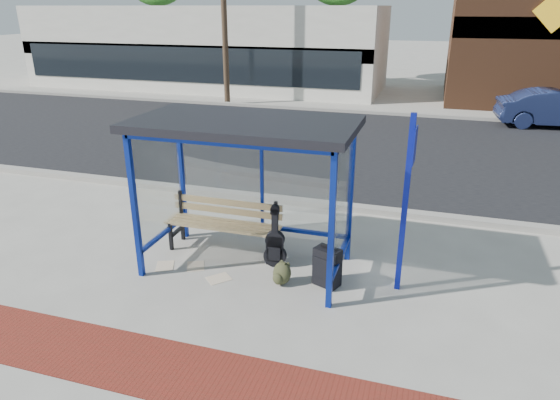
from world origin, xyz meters
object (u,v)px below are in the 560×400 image
(bench, at_px, (224,221))
(backpack, at_px, (281,274))
(guitar_bag, at_px, (275,245))
(suitcase, at_px, (327,267))
(parked_car, at_px, (557,109))

(bench, xyz_separation_m, backpack, (1.28, -0.82, -0.36))
(bench, bearing_deg, guitar_bag, -17.15)
(guitar_bag, bearing_deg, bench, 157.07)
(guitar_bag, xyz_separation_m, backpack, (0.26, -0.51, -0.20))
(suitcase, distance_m, backpack, 0.70)
(suitcase, height_order, backpack, suitcase)
(suitcase, xyz_separation_m, parked_car, (5.37, 12.85, 0.34))
(backpack, distance_m, parked_car, 14.35)
(bench, height_order, suitcase, bench)
(suitcase, relative_size, parked_car, 0.17)
(guitar_bag, bearing_deg, backpack, -68.46)
(parked_car, bearing_deg, suitcase, 151.67)
(guitar_bag, height_order, suitcase, guitar_bag)
(guitar_bag, relative_size, suitcase, 1.51)
(guitar_bag, bearing_deg, parked_car, 57.46)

